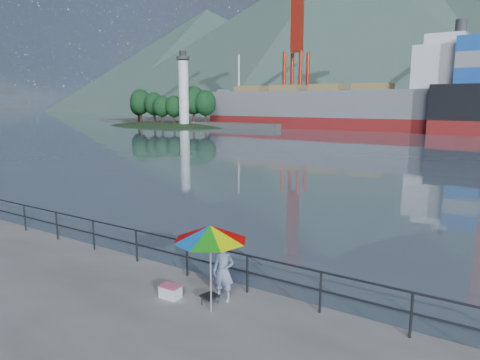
# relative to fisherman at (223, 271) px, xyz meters

# --- Properties ---
(guardrail) EXTENTS (22.00, 0.06, 1.03)m
(guardrail) POSITION_rel_fisherman_xyz_m (-2.73, 0.69, -0.23)
(guardrail) COLOR #2D3033
(guardrail) RESTS_ON ground
(lighthouse_islet) EXTENTS (48.00, 26.40, 19.20)m
(lighthouse_islet) POSITION_rel_fisherman_xyz_m (-57.70, 60.98, -0.49)
(lighthouse_islet) COLOR #263F1E
(lighthouse_islet) RESTS_ON ground
(fisherman) EXTENTS (0.62, 0.47, 1.51)m
(fisherman) POSITION_rel_fisherman_xyz_m (0.00, 0.00, 0.00)
(fisherman) COLOR #344B91
(fisherman) RESTS_ON ground
(beach_umbrella) EXTENTS (1.91, 1.91, 2.10)m
(beach_umbrella) POSITION_rel_fisherman_xyz_m (0.10, -0.65, 1.17)
(beach_umbrella) COLOR white
(beach_umbrella) RESTS_ON ground
(folding_stool) EXTENTS (0.43, 0.43, 0.24)m
(folding_stool) POSITION_rel_fisherman_xyz_m (-0.15, -0.37, -0.63)
(folding_stool) COLOR black
(folding_stool) RESTS_ON ground
(cooler_bag) EXTENTS (0.51, 0.35, 0.29)m
(cooler_bag) POSITION_rel_fisherman_xyz_m (-1.20, -0.62, -0.61)
(cooler_bag) COLOR silver
(cooler_bag) RESTS_ON ground
(fishing_rod) EXTENTS (0.32, 1.91, 1.36)m
(fishing_rod) POSITION_rel_fisherman_xyz_m (-0.23, 1.09, -0.76)
(fishing_rod) COLOR black
(fishing_rod) RESTS_ON ground
(bulk_carrier) EXTENTS (55.34, 9.58, 14.50)m
(bulk_carrier) POSITION_rel_fisherman_xyz_m (-21.10, 72.23, 3.31)
(bulk_carrier) COLOR maroon
(bulk_carrier) RESTS_ON ground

